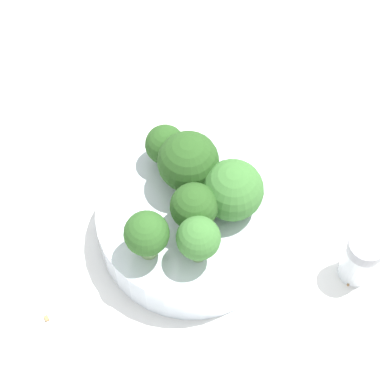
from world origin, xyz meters
TOP-DOWN VIEW (x-y plane):
  - ground_plane at (0.00, 0.00)m, footprint 3.00×3.00m
  - bowl at (0.00, 0.00)m, footprint 0.18×0.18m
  - broccoli_floret_0 at (0.00, 0.04)m, footprint 0.06×0.06m
  - broccoli_floret_1 at (0.02, -0.00)m, footprint 0.04×0.04m
  - broccoli_floret_2 at (-0.03, 0.00)m, footprint 0.06×0.06m
  - broccoli_floret_3 at (0.04, -0.04)m, footprint 0.04×0.04m
  - broccoli_floret_4 at (0.05, -0.00)m, footprint 0.04×0.04m
  - broccoli_floret_5 at (-0.06, -0.02)m, footprint 0.04×0.04m
  - pepper_shaker at (0.06, 0.15)m, footprint 0.03×0.03m
  - almond_crumb_0 at (-0.10, 0.01)m, footprint 0.01×0.01m
  - almond_crumb_1 at (0.07, -0.15)m, footprint 0.01×0.01m
  - almond_crumb_2 at (0.07, 0.15)m, footprint 0.01×0.01m

SIDE VIEW (x-z plane):
  - ground_plane at x=0.00m, z-range 0.00..0.00m
  - almond_crumb_1 at x=0.07m, z-range 0.00..0.01m
  - almond_crumb_2 at x=0.07m, z-range 0.00..0.01m
  - almond_crumb_0 at x=-0.10m, z-range 0.00..0.01m
  - bowl at x=0.00m, z-range 0.00..0.05m
  - pepper_shaker at x=0.06m, z-range 0.00..0.06m
  - broccoli_floret_5 at x=-0.06m, z-range 0.05..0.10m
  - broccoli_floret_0 at x=0.00m, z-range 0.05..0.11m
  - broccoli_floret_1 at x=0.02m, z-range 0.05..0.11m
  - broccoli_floret_3 at x=0.04m, z-range 0.05..0.11m
  - broccoli_floret_4 at x=0.05m, z-range 0.05..0.11m
  - broccoli_floret_2 at x=-0.03m, z-range 0.05..0.12m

